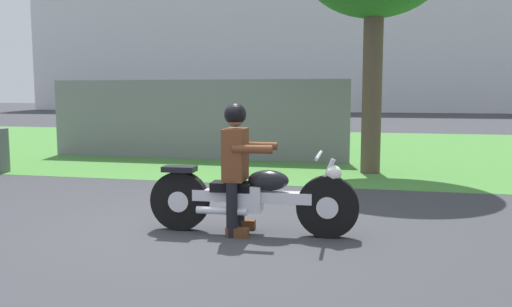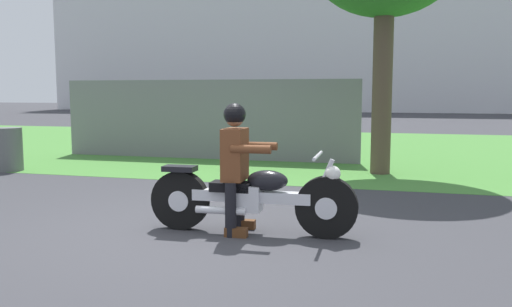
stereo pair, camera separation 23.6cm
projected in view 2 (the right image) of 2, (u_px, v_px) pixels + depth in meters
ground at (183, 233)px, 5.80m from camera, size 120.00×120.00×0.00m
grass_verge at (315, 148)px, 14.58m from camera, size 60.00×12.00×0.01m
stadium_facade at (437, 34)px, 41.73m from camera, size 63.47×8.00×12.03m
motorcycle_lead at (252, 197)px, 5.74m from camera, size 2.28×0.66×0.89m
rider_lead at (236, 158)px, 5.73m from camera, size 0.56×0.48×1.41m
trash_can at (9, 149)px, 10.33m from camera, size 0.49×0.49×0.84m
fence_segment at (205, 120)px, 12.13m from camera, size 7.00×0.06×1.80m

